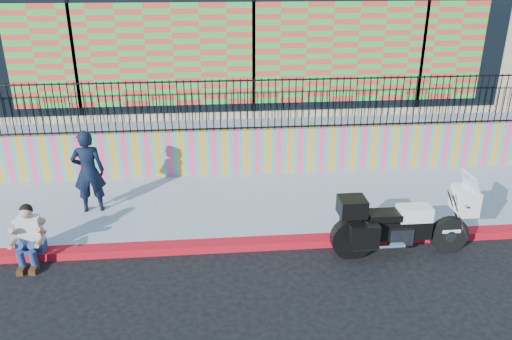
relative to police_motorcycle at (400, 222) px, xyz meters
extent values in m
plane|color=black|center=(-2.18, 0.46, -0.64)|extent=(90.00, 90.00, 0.00)
cube|color=#B30C25|center=(-2.18, 0.46, -0.57)|extent=(16.00, 0.30, 0.15)
cube|color=#96A0B4|center=(-2.18, 2.11, -0.57)|extent=(16.00, 3.00, 0.15)
cube|color=#FF4377|center=(-2.18, 3.71, 0.06)|extent=(16.00, 0.20, 1.10)
cube|color=#96A0B4|center=(-2.18, 8.81, -0.02)|extent=(16.00, 10.00, 1.25)
cube|color=tan|center=(-2.18, 8.61, 2.61)|extent=(14.00, 8.00, 4.00)
cube|color=black|center=(-2.18, 4.59, 2.21)|extent=(12.60, 0.04, 2.80)
cube|color=#DB4530|center=(-2.18, 4.56, 2.21)|extent=(11.48, 0.02, 2.40)
cylinder|color=black|center=(0.94, 0.00, -0.30)|extent=(0.69, 0.15, 0.69)
cylinder|color=black|center=(-0.84, 0.00, -0.30)|extent=(0.69, 0.15, 0.69)
cube|color=black|center=(0.05, 0.00, -0.12)|extent=(0.99, 0.29, 0.36)
cube|color=silver|center=(0.00, 0.00, -0.23)|extent=(0.42, 0.36, 0.31)
cube|color=white|center=(0.24, 0.00, 0.17)|extent=(0.58, 0.33, 0.25)
cube|color=black|center=(-0.32, 0.00, 0.15)|extent=(0.58, 0.36, 0.13)
cube|color=white|center=(1.13, 0.00, 0.38)|extent=(0.31, 0.54, 0.44)
cube|color=silver|center=(1.17, 0.00, 0.72)|extent=(0.19, 0.48, 0.35)
cube|color=black|center=(-0.89, 0.00, 0.35)|extent=(0.46, 0.44, 0.31)
cube|color=black|center=(-0.74, -0.31, -0.07)|extent=(0.50, 0.19, 0.42)
cube|color=black|center=(-0.74, 0.31, -0.07)|extent=(0.50, 0.19, 0.42)
cube|color=white|center=(0.94, 0.00, -0.19)|extent=(0.33, 0.17, 0.06)
imported|color=black|center=(-5.74, 1.99, 0.37)|extent=(0.68, 0.49, 1.72)
cube|color=navy|center=(-6.45, 0.46, -0.40)|extent=(0.36, 0.28, 0.18)
cube|color=silver|center=(-6.45, 0.42, -0.05)|extent=(0.38, 0.27, 0.54)
sphere|color=tan|center=(-6.45, 0.38, 0.31)|extent=(0.21, 0.21, 0.21)
cube|color=#472814|center=(-6.55, 0.02, -0.59)|extent=(0.11, 0.26, 0.10)
cube|color=#472814|center=(-6.35, 0.02, -0.59)|extent=(0.11, 0.26, 0.10)
camera|label=1|loc=(-3.25, -7.50, 4.20)|focal=35.00mm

